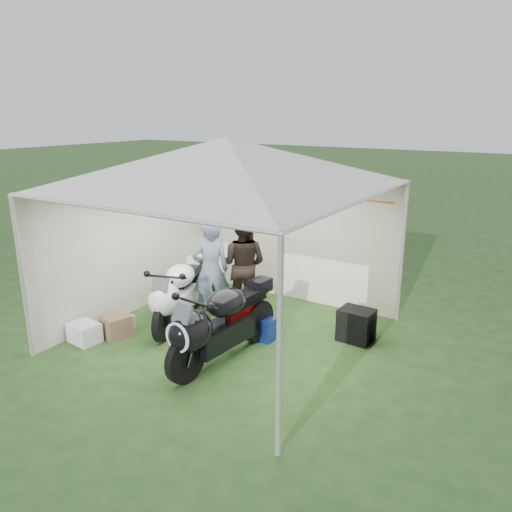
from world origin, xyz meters
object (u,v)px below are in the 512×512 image
object	(u,v)px
canopy_tent	(228,168)
paddock_stand	(261,328)
motorcycle_white	(177,292)
crate_0	(85,333)
motorcycle_black	(218,323)
equipment_box	(356,325)
person_blue_jacket	(211,271)
crate_2	(122,323)
crate_1	(116,326)
person_dark_jacket	(243,264)

from	to	relation	value
canopy_tent	paddock_stand	world-z (taller)	canopy_tent
canopy_tent	motorcycle_white	size ratio (longest dim) A/B	2.89
paddock_stand	crate_0	bearing A→B (deg)	-145.10
paddock_stand	canopy_tent	bearing A→B (deg)	-157.64
motorcycle_white	paddock_stand	size ratio (longest dim) A/B	4.31
motorcycle_black	equipment_box	size ratio (longest dim) A/B	4.34
motorcycle_black	person_blue_jacket	xyz separation A→B (m)	(-0.99, 1.16, 0.25)
motorcycle_black	person_blue_jacket	size ratio (longest dim) A/B	1.28
equipment_box	crate_0	distance (m)	4.08
motorcycle_black	crate_2	distance (m)	1.98
motorcycle_black	crate_1	distance (m)	1.89
motorcycle_white	person_blue_jacket	size ratio (longest dim) A/B	1.16
canopy_tent	motorcycle_white	bearing A→B (deg)	-173.65
paddock_stand	crate_0	xyz separation A→B (m)	(-2.18, -1.52, -0.02)
person_blue_jacket	paddock_stand	bearing A→B (deg)	122.37
crate_0	crate_1	xyz separation A→B (m)	(0.26, 0.39, 0.02)
crate_1	crate_2	distance (m)	0.22
canopy_tent	person_dark_jacket	xyz separation A→B (m)	(-0.36, 0.91, -1.72)
crate_0	crate_1	distance (m)	0.47
motorcycle_black	paddock_stand	world-z (taller)	motorcycle_black
person_blue_jacket	crate_0	world-z (taller)	person_blue_jacket
canopy_tent	motorcycle_black	size ratio (longest dim) A/B	2.63
motorcycle_white	motorcycle_black	xyz separation A→B (m)	(1.32, -0.69, 0.03)
canopy_tent	paddock_stand	xyz separation A→B (m)	(0.45, 0.18, -2.40)
motorcycle_white	crate_0	world-z (taller)	motorcycle_white
crate_1	crate_2	xyz separation A→B (m)	(-0.08, 0.20, -0.05)
paddock_stand	person_dark_jacket	xyz separation A→B (m)	(-0.80, 0.73, 0.69)
person_dark_jacket	crate_0	size ratio (longest dim) A/B	3.90
canopy_tent	crate_1	xyz separation A→B (m)	(-1.47, -0.95, -2.41)
motorcycle_white	person_dark_jacket	bearing A→B (deg)	40.69
equipment_box	crate_2	world-z (taller)	equipment_box
crate_1	person_blue_jacket	bearing A→B (deg)	57.37
crate_2	canopy_tent	bearing A→B (deg)	25.59
motorcycle_white	crate_1	world-z (taller)	motorcycle_white
person_blue_jacket	equipment_box	xyz separation A→B (m)	(2.33, 0.51, -0.59)
motorcycle_black	equipment_box	world-z (taller)	motorcycle_black
paddock_stand	person_blue_jacket	distance (m)	1.28
motorcycle_white	equipment_box	bearing A→B (deg)	1.42
motorcycle_black	person_dark_jacket	distance (m)	1.87
motorcycle_white	paddock_stand	xyz separation A→B (m)	(1.40, 0.29, -0.39)
equipment_box	crate_2	xyz separation A→B (m)	(-3.25, -1.62, -0.13)
crate_1	person_dark_jacket	bearing A→B (deg)	58.96
person_blue_jacket	crate_1	distance (m)	1.70
motorcycle_black	crate_2	xyz separation A→B (m)	(-1.92, 0.05, -0.47)
person_blue_jacket	crate_1	size ratio (longest dim) A/B	4.44
motorcycle_black	person_dark_jacket	world-z (taller)	person_dark_jacket
paddock_stand	equipment_box	xyz separation A→B (m)	(1.25, 0.69, 0.08)
canopy_tent	person_blue_jacket	size ratio (longest dim) A/B	3.36
person_dark_jacket	equipment_box	bearing A→B (deg)	166.21
motorcycle_white	person_blue_jacket	distance (m)	0.64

